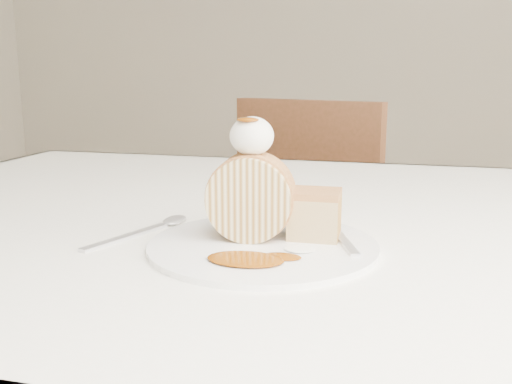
# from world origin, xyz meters

# --- Properties ---
(table) EXTENTS (1.40, 0.90, 0.75)m
(table) POSITION_xyz_m (0.00, 0.20, 0.66)
(table) COLOR white
(table) RESTS_ON ground
(chair_far) EXTENTS (0.51, 0.51, 0.86)m
(chair_far) POSITION_xyz_m (-0.11, 1.03, 0.49)
(chair_far) COLOR brown
(chair_far) RESTS_ON ground
(plate) EXTENTS (0.24, 0.24, 0.01)m
(plate) POSITION_xyz_m (-0.05, 0.05, 0.75)
(plate) COLOR white
(plate) RESTS_ON table
(roulade_slice) EXTENTS (0.09, 0.06, 0.09)m
(roulade_slice) POSITION_xyz_m (-0.06, 0.06, 0.80)
(roulade_slice) COLOR beige
(roulade_slice) RESTS_ON plate
(cake_chunk) EXTENTS (0.05, 0.05, 0.04)m
(cake_chunk) POSITION_xyz_m (0.00, 0.08, 0.78)
(cake_chunk) COLOR tan
(cake_chunk) RESTS_ON plate
(whipped_cream) EXTENTS (0.05, 0.05, 0.04)m
(whipped_cream) POSITION_xyz_m (-0.06, 0.07, 0.87)
(whipped_cream) COLOR white
(whipped_cream) RESTS_ON roulade_slice
(caramel_drizzle) EXTENTS (0.02, 0.02, 0.01)m
(caramel_drizzle) POSITION_xyz_m (-0.06, 0.06, 0.89)
(caramel_drizzle) COLOR #773604
(caramel_drizzle) RESTS_ON whipped_cream
(caramel_pool) EXTENTS (0.08, 0.05, 0.00)m
(caramel_pool) POSITION_xyz_m (-0.05, -0.01, 0.76)
(caramel_pool) COLOR #773604
(caramel_pool) RESTS_ON plate
(fork) EXTENTS (0.07, 0.14, 0.00)m
(fork) POSITION_xyz_m (0.03, 0.07, 0.76)
(fork) COLOR silver
(fork) RESTS_ON plate
(spoon) EXTENTS (0.07, 0.15, 0.00)m
(spoon) POSITION_xyz_m (-0.20, 0.05, 0.75)
(spoon) COLOR silver
(spoon) RESTS_ON table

